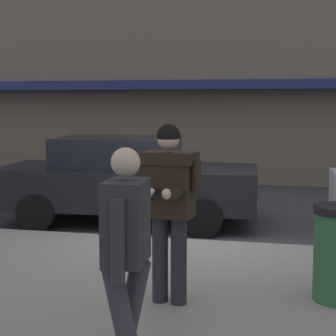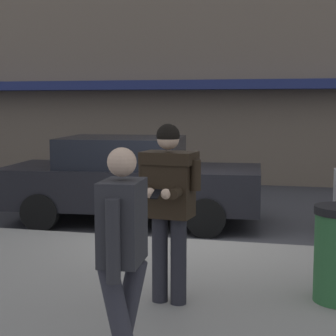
# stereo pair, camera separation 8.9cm
# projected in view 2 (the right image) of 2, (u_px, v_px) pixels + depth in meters

# --- Properties ---
(ground_plane) EXTENTS (80.00, 80.00, 0.00)m
(ground_plane) POSITION_uv_depth(u_px,v_px,m) (192.00, 245.00, 8.52)
(ground_plane) COLOR #3D3D42
(sidewalk) EXTENTS (32.00, 5.30, 0.14)m
(sidewalk) POSITION_uv_depth(u_px,v_px,m) (236.00, 315.00, 5.53)
(sidewalk) COLOR gray
(sidewalk) RESTS_ON ground
(curb_paint_line) EXTENTS (28.00, 0.12, 0.01)m
(curb_paint_line) POSITION_uv_depth(u_px,v_px,m) (258.00, 248.00, 8.34)
(curb_paint_line) COLOR silver
(curb_paint_line) RESTS_ON ground
(parked_sedan_mid) EXTENTS (4.63, 2.19, 1.54)m
(parked_sedan_mid) POSITION_uv_depth(u_px,v_px,m) (130.00, 179.00, 9.97)
(parked_sedan_mid) COLOR black
(parked_sedan_mid) RESTS_ON ground
(man_texting_on_phone) EXTENTS (0.65, 0.61, 1.81)m
(man_texting_on_phone) POSITION_uv_depth(u_px,v_px,m) (169.00, 194.00, 5.53)
(man_texting_on_phone) COLOR #23232B
(man_texting_on_phone) RESTS_ON sidewalk
(pedestrian_with_bag) EXTENTS (0.34, 0.72, 1.70)m
(pedestrian_with_bag) POSITION_uv_depth(u_px,v_px,m) (124.00, 248.00, 4.05)
(pedestrian_with_bag) COLOR #33333D
(pedestrian_with_bag) RESTS_ON sidewalk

